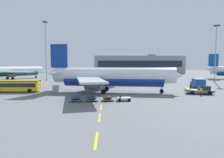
{
  "coord_description": "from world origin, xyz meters",
  "views": [
    {
      "loc": [
        19.01,
        -21.58,
        6.79
      ],
      "look_at": [
        20.37,
        30.73,
        2.95
      ],
      "focal_mm": 29.98,
      "sensor_mm": 36.0,
      "label": 1
    }
  ],
  "objects": [
    {
      "name": "pushback_tug",
      "position": [
        41.13,
        21.94,
        0.9
      ],
      "size": [
        6.37,
        3.91,
        2.08
      ],
      "color": "slate",
      "rests_on": "ground"
    },
    {
      "name": "airliner_foreground",
      "position": [
        19.94,
        25.04,
        3.95
      ],
      "size": [
        34.79,
        34.27,
        12.2
      ],
      "color": "white",
      "rests_on": "ground"
    },
    {
      "name": "ground_crew_worker",
      "position": [
        40.06,
        19.37,
        1.02
      ],
      "size": [
        0.46,
        0.66,
        1.78
      ],
      "color": "#232328",
      "rests_on": "ground"
    },
    {
      "name": "baggage_train",
      "position": [
        17.63,
        13.34,
        0.53
      ],
      "size": [
        11.67,
        2.26,
        1.14
      ],
      "color": "silver",
      "rests_on": "ground"
    },
    {
      "name": "ground",
      "position": [
        40.0,
        40.0,
        0.0
      ],
      "size": [
        400.0,
        400.0,
        0.0
      ],
      "primitive_type": "plane",
      "color": "slate"
    },
    {
      "name": "airliner_mid_left",
      "position": [
        -27.13,
        70.81,
        3.94
      ],
      "size": [
        29.18,
        31.44,
        12.17
      ],
      "color": "white",
      "rests_on": "ground"
    },
    {
      "name": "terminal_satellite",
      "position": [
        45.58,
        136.92,
        7.26
      ],
      "size": [
        73.56,
        18.51,
        16.09
      ],
      "color": "gray",
      "rests_on": "ground"
    },
    {
      "name": "apron_paint_markings",
      "position": [
        18.0,
        36.51,
        0.0
      ],
      "size": [
        8.0,
        93.46,
        0.01
      ],
      "color": "yellow",
      "rests_on": "ground"
    },
    {
      "name": "uld_cargo_container",
      "position": [
        5.89,
        26.49,
        0.8
      ],
      "size": [
        1.69,
        1.65,
        1.6
      ],
      "color": "#B7BCC6",
      "rests_on": "ground"
    },
    {
      "name": "catering_truck",
      "position": [
        44.12,
        29.35,
        1.65
      ],
      "size": [
        3.72,
        7.33,
        3.14
      ],
      "color": "black",
      "rests_on": "ground"
    },
    {
      "name": "apron_shuttle_bus",
      "position": [
        -4.35,
        26.28,
        1.75
      ],
      "size": [
        12.02,
        3.02,
        3.0
      ],
      "color": "yellow",
      "rests_on": "ground"
    },
    {
      "name": "apron_light_mast_far",
      "position": [
        62.75,
        53.11,
        14.34
      ],
      "size": [
        1.8,
        1.8,
        22.82
      ],
      "color": "slate",
      "rests_on": "ground"
    },
    {
      "name": "apron_light_mast_near",
      "position": [
        -8.03,
        62.14,
        16.04
      ],
      "size": [
        1.8,
        1.8,
        25.92
      ],
      "color": "slate",
      "rests_on": "ground"
    }
  ]
}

